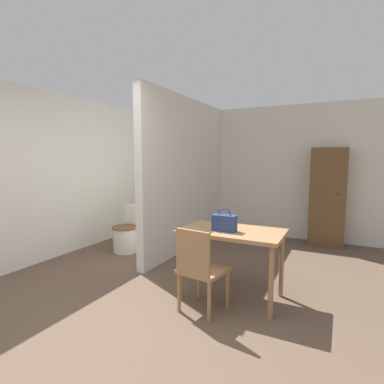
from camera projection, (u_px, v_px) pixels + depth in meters
name	position (u px, v px, depth m)	size (l,w,h in m)	color
ground_plane	(108.00, 340.00, 2.52)	(16.00, 16.00, 0.00)	brown
wall_back	(249.00, 172.00, 6.04)	(5.39, 0.12, 2.50)	silver
wall_left	(88.00, 174.00, 5.19)	(0.12, 5.07, 2.50)	silver
partition_wall	(188.00, 174.00, 5.06)	(0.12, 2.74, 2.50)	silver
dining_table	(232.00, 239.00, 3.23)	(1.09, 0.65, 0.76)	#997047
wooden_chair	(200.00, 267.00, 2.92)	(0.46, 0.46, 0.86)	#997047
toilet	(128.00, 233.00, 4.94)	(0.44, 0.59, 0.73)	silver
handbag	(224.00, 223.00, 3.16)	(0.25, 0.11, 0.25)	navy
wooden_cabinet	(328.00, 197.00, 5.18)	(0.58, 0.40, 1.70)	brown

